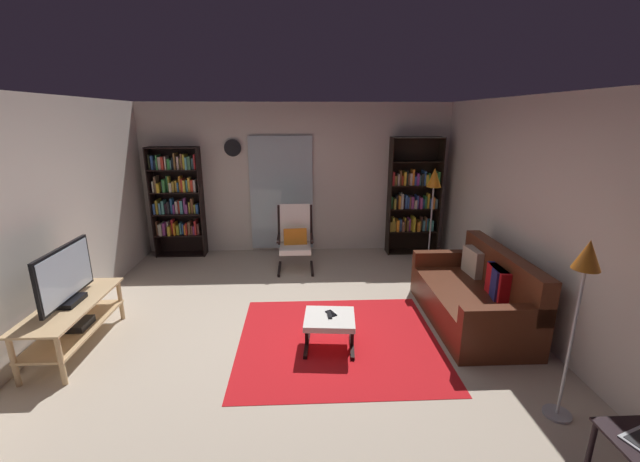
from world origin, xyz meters
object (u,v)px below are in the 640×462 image
object	(u,v)px
television	(66,277)
bookshelf_near_sofa	(413,199)
floor_lamp_by_sofa	(584,278)
tv_stand	(73,318)
wall_clock	(233,148)
floor_lamp_by_shelf	(434,185)
leather_sofa	(476,297)
cell_phone	(331,313)
lounge_armchair	(295,236)
bookshelf_near_tv	(177,198)
tv_remote	(330,315)
ottoman	(330,322)

from	to	relation	value
television	bookshelf_near_sofa	size ratio (longest dim) A/B	0.45
television	floor_lamp_by_sofa	size ratio (longest dim) A/B	0.61
tv_stand	wall_clock	bearing A→B (deg)	68.38
bookshelf_near_sofa	floor_lamp_by_shelf	world-z (taller)	bookshelf_near_sofa
television	wall_clock	distance (m)	3.50
wall_clock	floor_lamp_by_shelf	bearing A→B (deg)	-13.50
leather_sofa	cell_phone	bearing A→B (deg)	-165.93
bookshelf_near_sofa	lounge_armchair	world-z (taller)	bookshelf_near_sofa
television	floor_lamp_by_shelf	bearing A→B (deg)	27.43
bookshelf_near_tv	floor_lamp_by_shelf	world-z (taller)	bookshelf_near_tv
tv_remote	floor_lamp_by_sofa	xyz separation A→B (m)	(1.80, -1.11, 0.85)
tv_stand	bookshelf_near_sofa	size ratio (longest dim) A/B	0.66
tv_remote	television	bearing A→B (deg)	175.09
tv_remote	wall_clock	distance (m)	3.81
bookshelf_near_tv	lounge_armchair	xyz separation A→B (m)	(2.02, -0.73, -0.49)
tv_stand	bookshelf_near_tv	size ratio (longest dim) A/B	0.71
leather_sofa	floor_lamp_by_sofa	size ratio (longest dim) A/B	1.19
ottoman	cell_phone	distance (m)	0.09
television	ottoman	distance (m)	2.72
lounge_armchair	wall_clock	size ratio (longest dim) A/B	3.53
bookshelf_near_tv	floor_lamp_by_shelf	xyz separation A→B (m)	(4.23, -0.64, 0.30)
tv_remote	floor_lamp_by_shelf	xyz separation A→B (m)	(1.82, 2.43, 0.95)
cell_phone	wall_clock	size ratio (longest dim) A/B	0.48
television	wall_clock	size ratio (longest dim) A/B	3.19
floor_lamp_by_shelf	ottoman	bearing A→B (deg)	-126.62
tv_stand	television	size ratio (longest dim) A/B	1.45
leather_sofa	floor_lamp_by_shelf	bearing A→B (deg)	88.53
leather_sofa	tv_stand	bearing A→B (deg)	-175.13
television	bookshelf_near_tv	world-z (taller)	bookshelf_near_tv
floor_lamp_by_sofa	leather_sofa	bearing A→B (deg)	91.34
leather_sofa	bookshelf_near_tv	bearing A→B (deg)	148.18
tv_stand	floor_lamp_by_sofa	distance (m)	4.72
lounge_armchair	television	bearing A→B (deg)	-135.54
leather_sofa	tv_remote	xyz separation A→B (m)	(-1.77, -0.48, 0.06)
bookshelf_near_sofa	ottoman	xyz separation A→B (m)	(-1.67, -3.04, -0.68)
bookshelf_near_sofa	floor_lamp_by_sofa	xyz separation A→B (m)	(0.14, -4.13, 0.24)
tv_remote	floor_lamp_by_sofa	distance (m)	2.28
tv_stand	leather_sofa	xyz separation A→B (m)	(4.44, 0.38, -0.03)
bookshelf_near_sofa	ottoman	world-z (taller)	bookshelf_near_sofa
leather_sofa	wall_clock	bearing A→B (deg)	139.56
leather_sofa	floor_lamp_by_sofa	distance (m)	1.83
leather_sofa	ottoman	bearing A→B (deg)	-164.31
tv_stand	floor_lamp_by_sofa	xyz separation A→B (m)	(4.47, -1.21, 0.87)
bookshelf_near_tv	cell_phone	world-z (taller)	bookshelf_near_tv
tv_stand	tv_remote	bearing A→B (deg)	-2.17
bookshelf_near_sofa	cell_phone	size ratio (longest dim) A/B	14.54
leather_sofa	wall_clock	size ratio (longest dim) A/B	6.18
bookshelf_near_sofa	tv_remote	world-z (taller)	bookshelf_near_sofa
tv_remote	floor_lamp_by_sofa	size ratio (longest dim) A/B	0.10
bookshelf_near_tv	tv_remote	bearing A→B (deg)	-51.88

